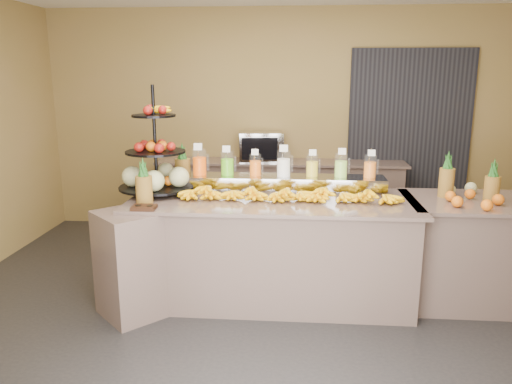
# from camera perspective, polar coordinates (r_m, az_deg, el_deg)

# --- Properties ---
(ground) EXTENTS (6.00, 6.00, 0.00)m
(ground) POSITION_cam_1_polar(r_m,az_deg,el_deg) (4.41, 1.64, -13.60)
(ground) COLOR black
(ground) RESTS_ON ground
(room_envelope) EXTENTS (6.04, 5.02, 2.82)m
(room_envelope) POSITION_cam_1_polar(r_m,az_deg,el_deg) (4.71, 4.64, 11.85)
(room_envelope) COLOR olive
(room_envelope) RESTS_ON ground
(buffet_counter) EXTENTS (2.75, 1.25, 0.93)m
(buffet_counter) POSITION_cam_1_polar(r_m,az_deg,el_deg) (4.47, 0.37, -6.70)
(buffet_counter) COLOR gray
(buffet_counter) RESTS_ON ground
(right_counter) EXTENTS (1.08, 0.88, 0.93)m
(right_counter) POSITION_cam_1_polar(r_m,az_deg,el_deg) (4.83, 22.67, -6.20)
(right_counter) COLOR gray
(right_counter) RESTS_ON ground
(back_ledge) EXTENTS (3.10, 0.55, 0.93)m
(back_ledge) POSITION_cam_1_polar(r_m,az_deg,el_deg) (6.36, 2.75, -0.54)
(back_ledge) COLOR gray
(back_ledge) RESTS_ON ground
(pitcher_tray) EXTENTS (1.85, 0.30, 0.15)m
(pitcher_tray) POSITION_cam_1_polar(r_m,az_deg,el_deg) (4.61, 3.15, 0.92)
(pitcher_tray) COLOR gray
(pitcher_tray) RESTS_ON buffet_counter
(juice_pitcher_orange_a) EXTENTS (0.13, 0.13, 0.31)m
(juice_pitcher_orange_a) POSITION_cam_1_polar(r_m,az_deg,el_deg) (4.66, -6.47, 3.26)
(juice_pitcher_orange_a) COLOR silver
(juice_pitcher_orange_a) RESTS_ON pitcher_tray
(juice_pitcher_green) EXTENTS (0.12, 0.13, 0.29)m
(juice_pitcher_green) POSITION_cam_1_polar(r_m,az_deg,el_deg) (4.62, -3.29, 3.14)
(juice_pitcher_green) COLOR silver
(juice_pitcher_green) RESTS_ON pitcher_tray
(juice_pitcher_orange_b) EXTENTS (0.11, 0.11, 0.26)m
(juice_pitcher_orange_b) POSITION_cam_1_polar(r_m,az_deg,el_deg) (4.59, -0.07, 2.98)
(juice_pitcher_orange_b) COLOR silver
(juice_pitcher_orange_b) RESTS_ON pitcher_tray
(juice_pitcher_milk) EXTENTS (0.13, 0.13, 0.31)m
(juice_pitcher_milk) POSITION_cam_1_polar(r_m,az_deg,el_deg) (4.58, 3.18, 3.11)
(juice_pitcher_milk) COLOR silver
(juice_pitcher_milk) RESTS_ON pitcher_tray
(juice_pitcher_lemon) EXTENTS (0.11, 0.11, 0.27)m
(juice_pitcher_lemon) POSITION_cam_1_polar(r_m,az_deg,el_deg) (4.58, 6.43, 2.88)
(juice_pitcher_lemon) COLOR silver
(juice_pitcher_lemon) RESTS_ON pitcher_tray
(juice_pitcher_lime) EXTENTS (0.12, 0.12, 0.28)m
(juice_pitcher_lime) POSITION_cam_1_polar(r_m,az_deg,el_deg) (4.59, 9.68, 2.87)
(juice_pitcher_lime) COLOR silver
(juice_pitcher_lime) RESTS_ON pitcher_tray
(juice_pitcher_orange_c) EXTENTS (0.11, 0.12, 0.27)m
(juice_pitcher_orange_c) POSITION_cam_1_polar(r_m,az_deg,el_deg) (4.62, 12.89, 2.74)
(juice_pitcher_orange_c) COLOR silver
(juice_pitcher_orange_c) RESTS_ON pitcher_tray
(banana_heap) EXTENTS (1.90, 0.17, 0.16)m
(banana_heap) POSITION_cam_1_polar(r_m,az_deg,el_deg) (4.33, 3.54, -0.06)
(banana_heap) COLOR yellow
(banana_heap) RESTS_ON buffet_counter
(fruit_stand) EXTENTS (0.83, 0.83, 0.97)m
(fruit_stand) POSITION_cam_1_polar(r_m,az_deg,el_deg) (4.62, -10.75, 2.89)
(fruit_stand) COLOR black
(fruit_stand) RESTS_ON buffet_counter
(condiment_caddy) EXTENTS (0.20, 0.15, 0.03)m
(condiment_caddy) POSITION_cam_1_polar(r_m,az_deg,el_deg) (4.13, -12.68, -1.74)
(condiment_caddy) COLOR black
(condiment_caddy) RESTS_ON buffet_counter
(pineapple_left_a) EXTENTS (0.14, 0.14, 0.40)m
(pineapple_left_a) POSITION_cam_1_polar(r_m,az_deg,el_deg) (4.28, -12.68, 0.62)
(pineapple_left_a) COLOR brown
(pineapple_left_a) RESTS_ON buffet_counter
(pineapple_left_b) EXTENTS (0.15, 0.15, 0.43)m
(pineapple_left_b) POSITION_cam_1_polar(r_m,az_deg,el_deg) (4.85, -8.37, 2.50)
(pineapple_left_b) COLOR brown
(pineapple_left_b) RESTS_ON buffet_counter
(right_fruit_pile) EXTENTS (0.49, 0.47, 0.26)m
(right_fruit_pile) POSITION_cam_1_polar(r_m,az_deg,el_deg) (4.63, 23.25, -0.04)
(right_fruit_pile) COLOR brown
(right_fruit_pile) RESTS_ON right_counter
(oven_warmer) EXTENTS (0.58, 0.44, 0.36)m
(oven_warmer) POSITION_cam_1_polar(r_m,az_deg,el_deg) (6.25, 0.56, 5.24)
(oven_warmer) COLOR gray
(oven_warmer) RESTS_ON back_ledge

